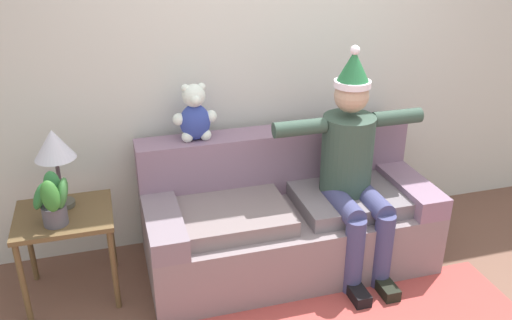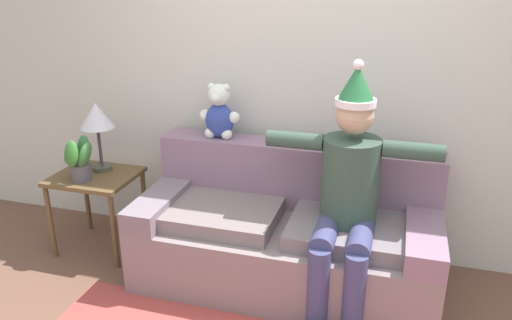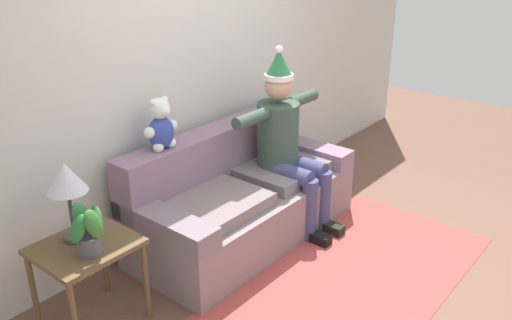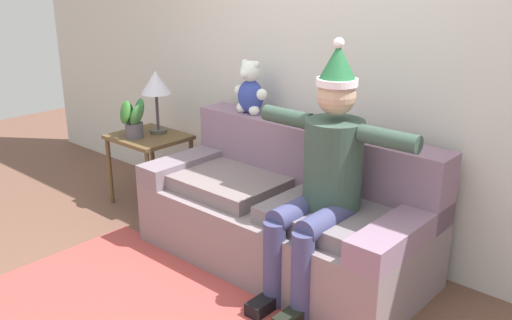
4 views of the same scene
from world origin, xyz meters
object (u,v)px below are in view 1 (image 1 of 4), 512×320
Objects in this scene: side_table at (65,226)px; couch at (286,216)px; teddy_bear at (195,115)px; potted_plant at (53,201)px; person_seated at (353,163)px; table_lamp at (54,148)px.

couch is at bearing 0.21° from side_table.
teddy_bear is 1.20× the size of potted_plant.
person_seated is 1.07m from teddy_bear.
person_seated is 1.84m from potted_plant.
teddy_bear is (-0.94, 0.42, 0.28)m from person_seated.
teddy_bear reaches higher than couch.
potted_plant is at bearing -105.38° from side_table.
couch is 0.60m from person_seated.
couch is at bearing 156.53° from person_seated.
potted_plant is (-0.90, -0.37, -0.30)m from teddy_bear.
side_table is 1.83× the size of potted_plant.
teddy_bear is at bearing 22.47° from potted_plant.
teddy_bear is 1.02m from potted_plant.
side_table is at bearing -90.67° from table_lamp.
side_table is (-1.42, -0.01, 0.16)m from couch.
table_lamp is at bearing 171.70° from person_seated.
teddy_bear is at bearing 16.49° from side_table.
couch is 1.56m from table_lamp.
teddy_bear is (-0.55, 0.25, 0.70)m from couch.
person_seated reaches higher than table_lamp.
person_seated is at bearing -24.08° from teddy_bear.
potted_plant is at bearing -98.68° from table_lamp.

